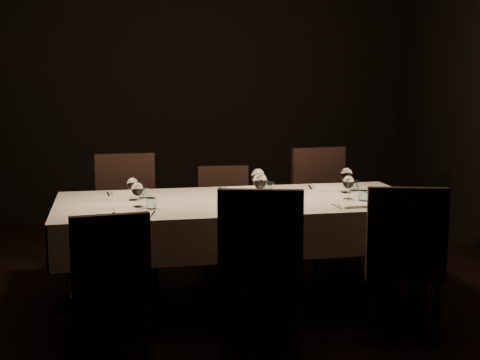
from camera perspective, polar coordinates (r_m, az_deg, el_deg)
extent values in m
cube|color=black|center=(4.84, 0.00, -10.65)|extent=(5.00, 6.00, 0.01)
cube|color=black|center=(7.52, -4.45, 8.05)|extent=(5.00, 0.01, 3.00)
cube|color=black|center=(1.72, 19.73, 4.41)|extent=(5.00, 0.01, 3.00)
cube|color=black|center=(4.64, 0.00, -2.07)|extent=(2.40, 1.00, 0.04)
cylinder|color=black|center=(4.25, -14.02, -8.61)|extent=(0.07, 0.07, 0.71)
cylinder|color=black|center=(5.06, -13.56, -5.76)|extent=(0.07, 0.07, 0.71)
cylinder|color=black|center=(4.69, 14.68, -6.97)|extent=(0.07, 0.07, 0.71)
cylinder|color=black|center=(5.43, 10.84, -4.65)|extent=(0.07, 0.07, 0.71)
cube|color=beige|center=(4.64, 0.00, -1.76)|extent=(2.52, 1.12, 0.01)
cube|color=beige|center=(5.20, -1.18, -2.22)|extent=(2.52, 0.01, 0.28)
cube|color=beige|center=(4.14, 1.48, -5.15)|extent=(2.52, 0.01, 0.28)
cube|color=beige|center=(5.06, 14.10, -2.82)|extent=(0.01, 1.12, 0.28)
cube|color=beige|center=(4.60, -15.56, -4.04)|extent=(0.01, 1.12, 0.28)
cylinder|color=black|center=(4.17, -8.97, -11.28)|extent=(0.04, 0.04, 0.37)
cylinder|color=black|center=(3.85, -8.14, -13.02)|extent=(0.04, 0.04, 0.37)
cylinder|color=black|center=(4.13, -13.81, -11.61)|extent=(0.04, 0.04, 0.37)
cylinder|color=black|center=(3.81, -13.41, -13.40)|extent=(0.04, 0.04, 0.37)
cube|color=black|center=(3.91, -11.18, -9.40)|extent=(0.47, 0.47, 0.06)
cube|color=black|center=(3.67, -10.96, -6.43)|extent=(0.43, 0.10, 0.46)
cube|color=silver|center=(4.18, -9.19, -2.88)|extent=(0.22, 0.17, 0.01)
cube|color=silver|center=(4.18, -10.93, -3.00)|extent=(0.05, 0.18, 0.01)
cube|color=silver|center=(4.19, -7.44, -2.89)|extent=(0.05, 0.18, 0.01)
cylinder|color=white|center=(4.36, -7.61, -1.98)|extent=(0.07, 0.07, 0.07)
cylinder|color=white|center=(4.44, -8.72, -2.25)|extent=(0.06, 0.06, 0.00)
cylinder|color=white|center=(4.43, -8.73, -1.74)|extent=(0.01, 0.01, 0.08)
ellipsoid|color=white|center=(4.42, -8.75, -0.76)|extent=(0.08, 0.08, 0.09)
cylinder|color=black|center=(4.27, 4.61, -10.36)|extent=(0.04, 0.04, 0.41)
cylinder|color=black|center=(3.90, 4.70, -12.29)|extent=(0.04, 0.04, 0.41)
cylinder|color=black|center=(4.28, -0.80, -10.28)|extent=(0.04, 0.04, 0.41)
cylinder|color=black|center=(3.91, -1.26, -12.19)|extent=(0.04, 0.04, 0.41)
cube|color=black|center=(4.01, 1.83, -8.05)|extent=(0.58, 0.58, 0.06)
cube|color=black|center=(3.73, 1.75, -4.72)|extent=(0.47, 0.17, 0.52)
cube|color=silver|center=(4.28, 1.75, -2.46)|extent=(0.26, 0.18, 0.02)
cube|color=silver|center=(4.25, -0.30, -2.62)|extent=(0.04, 0.22, 0.01)
cube|color=silver|center=(4.32, 3.78, -2.45)|extent=(0.03, 0.22, 0.01)
cylinder|color=white|center=(4.48, 3.19, -1.50)|extent=(0.08, 0.08, 0.09)
cylinder|color=white|center=(4.54, 1.71, -1.88)|extent=(0.08, 0.08, 0.00)
cylinder|color=white|center=(4.54, 1.71, -1.26)|extent=(0.01, 0.01, 0.09)
ellipsoid|color=white|center=(4.52, 1.72, -0.09)|extent=(0.10, 0.10, 0.11)
cylinder|color=black|center=(4.59, 15.36, -9.33)|extent=(0.04, 0.04, 0.41)
cylinder|color=black|center=(4.24, 16.39, -10.95)|extent=(0.04, 0.04, 0.41)
cylinder|color=black|center=(4.53, 10.50, -9.40)|extent=(0.04, 0.04, 0.41)
cylinder|color=black|center=(4.17, 11.10, -11.07)|extent=(0.04, 0.04, 0.41)
cube|color=black|center=(4.31, 13.45, -7.23)|extent=(0.57, 0.57, 0.06)
cube|color=black|center=(4.04, 14.07, -4.16)|extent=(0.46, 0.17, 0.51)
cube|color=silver|center=(4.47, 9.80, -2.13)|extent=(0.21, 0.14, 0.01)
cube|color=silver|center=(4.42, 8.26, -2.26)|extent=(0.03, 0.18, 0.01)
cube|color=silver|center=(4.51, 11.32, -2.12)|extent=(0.02, 0.18, 0.01)
cylinder|color=white|center=(4.67, 10.49, -1.31)|extent=(0.07, 0.07, 0.07)
cylinder|color=white|center=(4.72, 9.20, -1.58)|extent=(0.06, 0.06, 0.00)
cylinder|color=white|center=(4.72, 9.21, -1.10)|extent=(0.01, 0.01, 0.08)
ellipsoid|color=white|center=(4.70, 9.23, -0.18)|extent=(0.08, 0.08, 0.09)
cylinder|color=black|center=(5.19, -11.63, -7.00)|extent=(0.04, 0.04, 0.41)
cylinder|color=black|center=(5.57, -11.65, -5.89)|extent=(0.04, 0.04, 0.41)
cylinder|color=black|center=(5.21, -7.24, -6.84)|extent=(0.04, 0.04, 0.41)
cylinder|color=black|center=(5.59, -7.56, -5.75)|extent=(0.04, 0.04, 0.41)
cube|color=black|center=(5.33, -9.59, -3.89)|extent=(0.48, 0.48, 0.06)
cube|color=black|center=(5.48, -9.75, -0.45)|extent=(0.48, 0.05, 0.52)
cube|color=silver|center=(4.93, -9.75, -1.10)|extent=(0.21, 0.14, 0.01)
cube|color=silver|center=(4.93, -11.19, -1.19)|extent=(0.03, 0.18, 0.01)
cube|color=silver|center=(4.93, -8.32, -1.10)|extent=(0.02, 0.18, 0.01)
cylinder|color=white|center=(4.75, -8.22, -1.10)|extent=(0.06, 0.06, 0.07)
cylinder|color=white|center=(4.67, -9.13, -1.69)|extent=(0.06, 0.06, 0.00)
cylinder|color=white|center=(4.67, -9.14, -1.22)|extent=(0.01, 0.01, 0.07)
ellipsoid|color=white|center=(4.65, -9.16, -0.32)|extent=(0.08, 0.08, 0.09)
cylinder|color=black|center=(5.32, -2.87, -6.71)|extent=(0.04, 0.04, 0.36)
cylinder|color=black|center=(5.65, -3.13, -5.79)|extent=(0.04, 0.04, 0.36)
cylinder|color=black|center=(5.36, 0.76, -6.60)|extent=(0.04, 0.04, 0.36)
cylinder|color=black|center=(5.68, 0.29, -5.69)|extent=(0.04, 0.04, 0.36)
cube|color=black|center=(5.45, -1.24, -4.07)|extent=(0.45, 0.45, 0.05)
cube|color=black|center=(5.57, -1.44, -1.11)|extent=(0.42, 0.08, 0.45)
cube|color=silver|center=(5.02, 0.28, -0.76)|extent=(0.25, 0.17, 0.02)
cube|color=silver|center=(4.99, -1.45, -0.88)|extent=(0.03, 0.22, 0.01)
cube|color=silver|center=(5.05, 1.98, -0.76)|extent=(0.02, 0.22, 0.01)
cylinder|color=white|center=(4.87, 2.46, -0.66)|extent=(0.08, 0.08, 0.09)
cylinder|color=white|center=(4.78, 1.53, -1.33)|extent=(0.07, 0.07, 0.00)
cylinder|color=white|center=(4.77, 1.54, -0.76)|extent=(0.01, 0.01, 0.09)
ellipsoid|color=white|center=(4.76, 1.54, 0.34)|extent=(0.10, 0.10, 0.11)
cylinder|color=black|center=(5.42, 6.52, -6.15)|extent=(0.04, 0.04, 0.42)
cylinder|color=black|center=(5.78, 4.84, -5.18)|extent=(0.04, 0.04, 0.42)
cylinder|color=black|center=(5.60, 10.28, -5.76)|extent=(0.04, 0.04, 0.42)
cylinder|color=black|center=(5.94, 8.42, -4.84)|extent=(0.04, 0.04, 0.42)
cube|color=black|center=(5.63, 7.57, -3.09)|extent=(0.54, 0.54, 0.06)
cube|color=black|center=(5.76, 6.71, 0.18)|extent=(0.48, 0.11, 0.52)
cube|color=silver|center=(5.19, 7.52, -0.52)|extent=(0.25, 0.18, 0.02)
cube|color=silver|center=(5.15, 6.01, -0.62)|extent=(0.05, 0.20, 0.01)
cube|color=silver|center=(5.24, 9.00, -0.52)|extent=(0.05, 0.20, 0.01)
cylinder|color=white|center=(5.07, 9.71, -0.44)|extent=(0.07, 0.07, 0.08)
cylinder|color=white|center=(4.97, 9.03, -1.05)|extent=(0.07, 0.07, 0.00)
cylinder|color=white|center=(4.96, 9.04, -0.53)|extent=(0.01, 0.01, 0.09)
ellipsoid|color=white|center=(4.95, 9.07, 0.45)|extent=(0.09, 0.09, 0.10)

